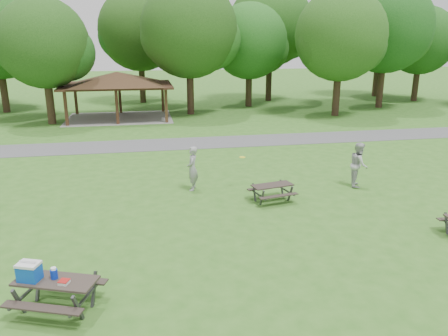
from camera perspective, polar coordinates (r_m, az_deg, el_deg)
ground at (r=14.21m, az=-1.01°, el=-9.81°), size 160.00×160.00×0.00m
asphalt_path at (r=27.38m, az=-5.93°, el=3.18°), size 120.00×3.20×0.02m
pavilion at (r=36.75m, az=-13.79°, el=11.04°), size 8.60×7.01×3.76m
tree_row_d at (r=35.74m, az=-22.35°, el=14.52°), size 6.93×6.60×9.27m
tree_row_e at (r=37.82m, az=-4.43°, el=17.25°), size 8.40×8.00×11.02m
tree_row_f at (r=42.33m, az=3.45°, el=15.91°), size 7.35×7.00×9.55m
tree_row_g at (r=38.19m, az=15.08°, el=16.06°), size 7.77×7.40×10.25m
tree_row_h at (r=44.09m, az=20.51°, el=16.51°), size 8.61×8.20×11.37m
tree_row_i at (r=50.24m, az=24.37°, el=14.71°), size 7.14×6.80×9.52m
tree_deep_b at (r=45.59m, az=-10.84°, el=17.03°), size 8.40×8.00×11.13m
tree_deep_c at (r=46.51m, az=6.19°, el=17.89°), size 8.82×8.40×11.90m
tree_deep_d at (r=53.02m, az=19.85°, el=16.42°), size 8.40×8.00×11.27m
picnic_table_near at (r=11.51m, az=-22.05°, el=-13.57°), size 2.36×2.14×1.35m
picnic_table_middle at (r=17.64m, az=6.33°, el=-2.68°), size 1.88×1.62×0.71m
frisbee_in_flight at (r=18.73m, az=2.42°, el=1.42°), size 0.28×0.28×0.02m
frisbee_thrower at (r=18.74m, az=-4.15°, el=-0.06°), size 0.60×0.78×1.92m
frisbee_catcher at (r=20.08m, az=17.19°, el=0.44°), size 1.06×1.17×1.98m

